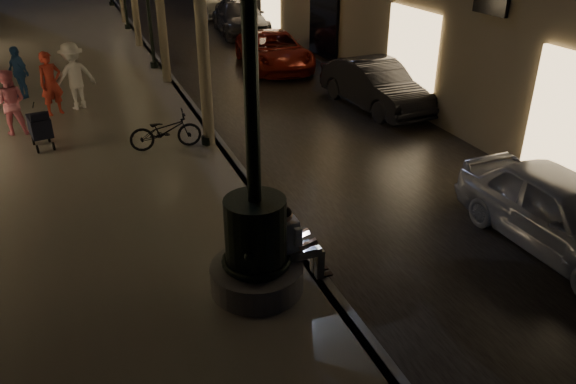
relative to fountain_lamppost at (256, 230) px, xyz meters
name	(u,v)px	position (x,y,z in m)	size (l,w,h in m)	color
ground	(169,79)	(1.00, 13.00, -1.21)	(120.00, 120.00, 0.00)	black
cobble_lane	(250,71)	(4.00, 13.00, -1.20)	(6.00, 45.00, 0.02)	black
promenade	(46,88)	(-3.00, 13.00, -1.11)	(8.00, 45.00, 0.20)	slate
curb_strip	(168,76)	(1.00, 13.00, -1.11)	(0.25, 45.00, 0.20)	#59595B
fountain_lamppost	(256,230)	(0.00, 0.00, 0.00)	(1.40, 1.40, 5.21)	#59595B
seated_man_laptop	(295,241)	(0.61, 0.00, -0.32)	(0.93, 0.31, 1.30)	#9A906D
lamp_curb_a	(199,16)	(0.70, 6.00, 2.02)	(0.36, 0.36, 4.81)	black
stroller	(40,126)	(-3.03, 7.17, -0.47)	(0.58, 1.08, 1.09)	black
car_front	(562,213)	(5.33, -0.50, -0.52)	(1.64, 4.08, 1.39)	#97979E
car_second	(376,85)	(6.20, 7.53, -0.51)	(1.48, 4.25, 1.40)	black
car_third	(274,50)	(5.00, 13.13, -0.55)	(2.19, 4.74, 1.32)	maroon
car_rear	(240,18)	(5.70, 19.83, -0.45)	(2.13, 5.25, 1.52)	#333238
car_fifth	(215,3)	(5.83, 25.01, -0.45)	(1.61, 4.60, 1.52)	#A1A29D
pedestrian_red	(51,83)	(-2.72, 9.75, -0.14)	(0.64, 0.42, 1.74)	#AB3022
pedestrian_pink	(10,102)	(-3.68, 8.48, -0.19)	(0.80, 0.62, 1.64)	pink
pedestrian_white	(74,76)	(-2.09, 10.05, -0.07)	(1.21, 0.70, 1.87)	white
pedestrian_blue	(18,72)	(-3.63, 11.77, -0.24)	(0.91, 0.38, 1.55)	#244B86
bicycle	(165,131)	(-0.27, 6.08, -0.57)	(0.59, 1.69, 0.89)	black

